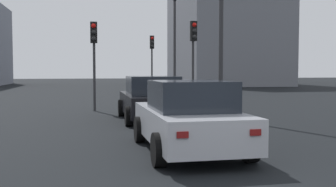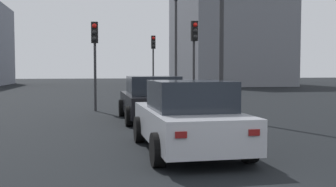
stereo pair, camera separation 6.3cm
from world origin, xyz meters
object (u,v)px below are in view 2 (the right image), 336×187
object	(u,v)px
car_black_lead	(152,99)
traffic_light_far_left	(95,47)
traffic_light_near_left	(153,53)
street_lamp_far	(176,38)
street_lamp_kerbside	(222,5)
car_silver_second	(188,118)
traffic_light_near_right	(194,46)

from	to	relation	value
car_black_lead	traffic_light_far_left	size ratio (longest dim) A/B	1.17
traffic_light_near_left	street_lamp_far	xyz separation A→B (m)	(-2.43, -1.08, 0.85)
traffic_light_far_left	street_lamp_kerbside	size ratio (longest dim) A/B	0.55
traffic_light_near_left	street_lamp_kerbside	distance (m)	13.74
car_silver_second	street_lamp_far	size ratio (longest dim) A/B	0.66
street_lamp_kerbside	street_lamp_far	distance (m)	11.29
car_black_lead	car_silver_second	world-z (taller)	car_black_lead
street_lamp_far	traffic_light_near_right	bearing A→B (deg)	174.40
street_lamp_kerbside	traffic_light_near_right	bearing A→B (deg)	0.41
traffic_light_near_left	traffic_light_far_left	xyz separation A→B (m)	(-10.16, 4.11, -0.22)
car_black_lead	traffic_light_far_left	world-z (taller)	traffic_light_far_left
street_lamp_kerbside	street_lamp_far	xyz separation A→B (m)	(11.26, -0.70, -0.29)
street_lamp_kerbside	street_lamp_far	bearing A→B (deg)	-3.58
car_silver_second	street_lamp_far	world-z (taller)	street_lamp_far
traffic_light_far_left	traffic_light_near_left	bearing A→B (deg)	163.30
car_silver_second	street_lamp_kerbside	xyz separation A→B (m)	(5.63, -2.62, 3.38)
car_black_lead	car_silver_second	xyz separation A→B (m)	(-5.58, 0.06, -0.01)
traffic_light_near_left	street_lamp_far	distance (m)	2.79
car_black_lead	street_lamp_far	bearing A→B (deg)	-16.28
car_silver_second	traffic_light_near_left	size ratio (longest dim) A/B	1.02
car_silver_second	street_lamp_kerbside	bearing A→B (deg)	-25.57
traffic_light_far_left	car_black_lead	bearing A→B (deg)	33.67
traffic_light_near_left	street_lamp_kerbside	xyz separation A→B (m)	(-13.69, -0.38, 1.14)
car_black_lead	traffic_light_near_left	distance (m)	14.09
traffic_light_near_left	traffic_light_near_right	bearing A→B (deg)	2.56
traffic_light_near_right	car_black_lead	bearing A→B (deg)	-38.88
car_black_lead	traffic_light_far_left	xyz separation A→B (m)	(3.58, 1.93, 2.01)
car_black_lead	traffic_light_near_left	bearing A→B (deg)	-9.20
traffic_light_near_right	traffic_light_far_left	world-z (taller)	traffic_light_near_right
car_black_lead	traffic_light_near_right	bearing A→B (deg)	-33.55
car_silver_second	traffic_light_near_right	world-z (taller)	traffic_light_near_right
traffic_light_near_left	traffic_light_near_right	distance (m)	9.90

